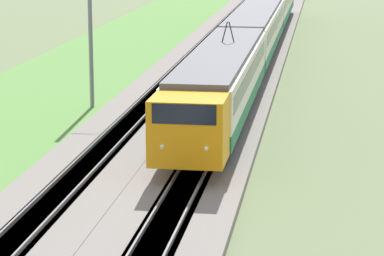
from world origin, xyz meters
name	(u,v)px	position (x,y,z in m)	size (l,w,h in m)	color
ballast_main	(168,86)	(50.00, 0.00, 0.15)	(240.00, 4.40, 0.30)	gray
ballast_adjacent	(240,88)	(50.00, -4.39, 0.15)	(240.00, 4.40, 0.30)	gray
track_main	(168,85)	(50.00, 0.00, 0.16)	(240.00, 1.57, 0.45)	#4C4238
track_adjacent	(240,87)	(50.00, -4.39, 0.16)	(240.00, 1.57, 0.45)	#4C4238
grass_verge	(78,85)	(50.00, 5.66, 0.06)	(240.00, 12.00, 0.12)	#5B8E42
passenger_train	(255,30)	(61.50, -4.39, 2.26)	(65.51, 3.01, 4.87)	orange
catenary_mast_mid	(91,24)	(43.24, 2.92, 4.61)	(0.22, 2.56, 8.92)	slate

